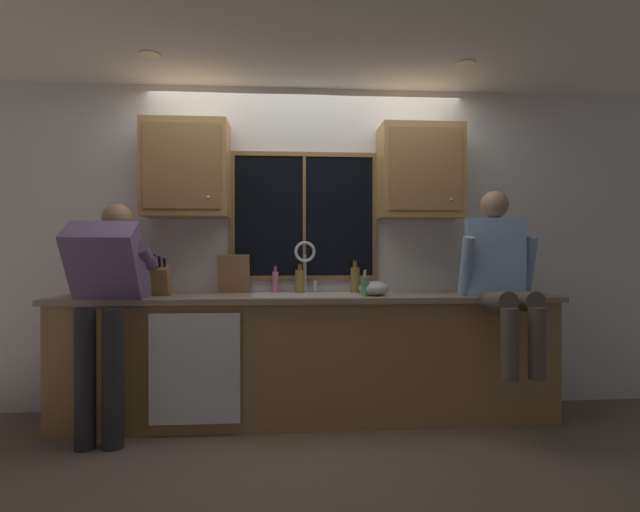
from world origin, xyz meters
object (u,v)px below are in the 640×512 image
Objects in this scene: cutting_board at (234,274)px; bottle_green_glass at (300,281)px; mixing_bowl at (374,289)px; bottle_tall_clear at (275,281)px; soap_dispenser at (365,286)px; bottle_amber_small at (355,279)px; person_sitting_on_counter at (500,271)px; person_standing at (107,293)px; knife_block at (161,281)px.

cutting_board is 1.29× the size of bottle_green_glass.
mixing_bowl is 1.02× the size of bottle_tall_clear.
bottle_amber_small is at bearing 94.74° from soap_dispenser.
soap_dispenser is 0.74× the size of bottle_amber_small.
person_sitting_on_counter is 5.73× the size of mixing_bowl.
bottle_green_glass is at bearing 153.57° from mixing_bowl.
person_standing is 8.22× the size of soap_dispenser.
person_standing is 1.38m from bottle_green_glass.
cutting_board is 0.52m from bottle_green_glass.
person_sitting_on_counter is 0.90m from mixing_bowl.
person_sitting_on_counter reaches higher than person_standing.
person_standing is at bearing -158.75° from bottle_green_glass.
knife_block is 1.06× the size of cutting_board.
knife_block reaches higher than soap_dispenser.
person_sitting_on_counter is 1.97m from cutting_board.
bottle_green_glass is 1.08× the size of bottle_tall_clear.
bottle_amber_small is at bearing 155.54° from person_sitting_on_counter.
soap_dispenser is at bearing -34.81° from bottle_green_glass.
person_standing is at bearing -178.89° from person_sitting_on_counter.
person_standing is at bearing -152.99° from bottle_tall_clear.
person_standing reaches higher than mixing_bowl.
bottle_green_glass is 0.91× the size of bottle_amber_small.
person_standing reaches higher than cutting_board.
bottle_tall_clear is 0.84× the size of bottle_amber_small.
cutting_board is 1.37× the size of mixing_bowl.
bottle_amber_small is at bearing -5.83° from bottle_tall_clear.
bottle_amber_small is at bearing 16.06° from person_standing.
knife_block is 1.55m from mixing_bowl.
bottle_tall_clear is at bearing 174.17° from bottle_amber_small.
soap_dispenser is 0.89× the size of bottle_tall_clear.
person_standing is at bearing -174.03° from soap_dispenser.
cutting_board is 1.09m from mixing_bowl.
mixing_bowl is 0.94× the size of bottle_green_glass.
mixing_bowl is (1.54, -0.10, -0.06)m from knife_block.
person_sitting_on_counter reaches higher than cutting_board.
cutting_board is at bearing 175.31° from bottle_green_glass.
bottle_amber_small is (0.43, -0.01, 0.01)m from bottle_green_glass.
bottle_amber_small is at bearing -2.91° from cutting_board.
bottle_green_glass is (1.01, 0.16, -0.01)m from knife_block.
soap_dispenser is at bearing 5.97° from person_standing.
person_sitting_on_counter is at bearing 1.11° from person_standing.
bottle_tall_clear is at bearing 15.13° from knife_block.
soap_dispenser reaches higher than mixing_bowl.
cutting_board is at bearing 159.66° from soap_dispenser.
person_sitting_on_counter is 2.43m from knife_block.
knife_block is 1.03m from bottle_green_glass.
mixing_bowl is 0.85× the size of bottle_amber_small.
person_sitting_on_counter is at bearing -17.59° from bottle_tall_clear.
soap_dispenser is (1.74, 0.18, 0.03)m from person_standing.
cutting_board is 1.40× the size of bottle_tall_clear.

